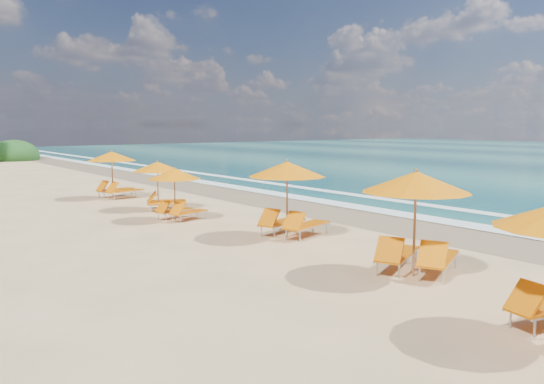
% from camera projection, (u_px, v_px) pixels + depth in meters
% --- Properties ---
extents(ground, '(160.00, 160.00, 0.00)m').
position_uv_depth(ground, '(272.00, 224.00, 20.08)').
color(ground, tan).
rests_on(ground, ground).
extents(wet_sand, '(4.00, 160.00, 0.01)m').
position_uv_depth(wet_sand, '(349.00, 213.00, 22.50)').
color(wet_sand, '#866D50').
rests_on(wet_sand, ground).
extents(surf_foam, '(4.00, 160.00, 0.01)m').
position_uv_depth(surf_foam, '(392.00, 207.00, 24.13)').
color(surf_foam, white).
rests_on(surf_foam, ground).
extents(station_1, '(3.45, 3.43, 2.63)m').
position_uv_depth(station_1, '(417.00, 215.00, 13.20)').
color(station_1, olive).
rests_on(station_1, ground).
extents(station_2, '(3.20, 3.11, 2.55)m').
position_uv_depth(station_2, '(290.00, 193.00, 17.73)').
color(station_2, olive).
rests_on(station_2, ground).
extents(station_3, '(2.55, 2.47, 2.05)m').
position_uv_depth(station_3, '(178.00, 190.00, 20.84)').
color(station_3, olive).
rests_on(station_3, ground).
extents(station_4, '(2.81, 2.79, 2.14)m').
position_uv_depth(station_4, '(162.00, 182.00, 23.39)').
color(station_4, olive).
rests_on(station_4, ground).
extents(station_5, '(2.85, 2.71, 2.41)m').
position_uv_depth(station_5, '(116.00, 171.00, 27.10)').
color(station_5, olive).
rests_on(station_5, ground).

